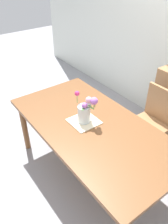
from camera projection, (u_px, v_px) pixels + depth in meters
ground_plane at (91, 173)px, 2.72m from camera, size 12.00×12.00×0.00m
dining_table at (92, 131)px, 2.34m from camera, size 1.87×0.97×0.74m
chair_far at (153, 119)px, 2.74m from camera, size 0.42×0.42×0.90m
placemat at (84, 121)px, 2.34m from camera, size 0.28×0.28×0.01m
flower_vase at (85, 110)px, 2.26m from camera, size 0.25×0.18×0.30m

